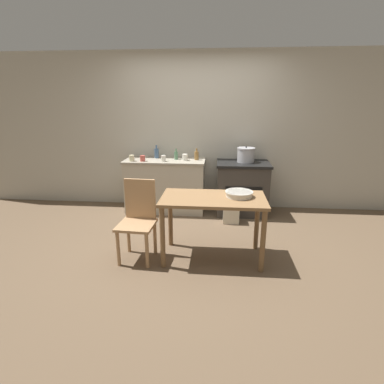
% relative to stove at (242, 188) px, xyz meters
% --- Properties ---
extents(ground_plane, '(14.00, 14.00, 0.00)m').
position_rel_stove_xyz_m(ground_plane, '(-0.75, -1.25, -0.42)').
color(ground_plane, brown).
extents(wall_back, '(8.00, 0.07, 2.55)m').
position_rel_stove_xyz_m(wall_back, '(-0.75, 0.34, 0.85)').
color(wall_back, '#B2AD9E').
rests_on(wall_back, ground_plane).
extents(counter_cabinet, '(1.30, 0.61, 0.86)m').
position_rel_stove_xyz_m(counter_cabinet, '(-1.26, 0.02, 0.01)').
color(counter_cabinet, '#B2A893').
rests_on(counter_cabinet, ground_plane).
extents(stove, '(0.84, 0.65, 0.84)m').
position_rel_stove_xyz_m(stove, '(0.00, 0.00, 0.00)').
color(stove, '#38332D').
rests_on(stove, ground_plane).
extents(work_table, '(1.17, 0.63, 0.74)m').
position_rel_stove_xyz_m(work_table, '(-0.44, -1.54, 0.21)').
color(work_table, olive).
rests_on(work_table, ground_plane).
extents(chair, '(0.42, 0.42, 0.92)m').
position_rel_stove_xyz_m(chair, '(-1.29, -1.60, 0.06)').
color(chair, '#A87F56').
rests_on(chair, ground_plane).
extents(flour_sack, '(0.24, 0.17, 0.32)m').
position_rel_stove_xyz_m(flour_sack, '(-0.18, -0.47, -0.26)').
color(flour_sack, beige).
rests_on(flour_sack, ground_plane).
extents(stock_pot, '(0.28, 0.28, 0.25)m').
position_rel_stove_xyz_m(stock_pot, '(0.04, 0.03, 0.53)').
color(stock_pot, '#A8A8AD').
rests_on(stock_pot, stove).
extents(mixing_bowl_large, '(0.31, 0.31, 0.06)m').
position_rel_stove_xyz_m(mixing_bowl_large, '(-0.15, -1.49, 0.36)').
color(mixing_bowl_large, silver).
rests_on(mixing_bowl_large, work_table).
extents(bottle_far_left, '(0.07, 0.07, 0.21)m').
position_rel_stove_xyz_m(bottle_far_left, '(-1.42, 0.14, 0.52)').
color(bottle_far_left, '#3D5675').
rests_on(bottle_far_left, counter_cabinet).
extents(bottle_left, '(0.06, 0.06, 0.17)m').
position_rel_stove_xyz_m(bottle_left, '(-1.08, 0.05, 0.51)').
color(bottle_left, '#517F5B').
rests_on(bottle_left, counter_cabinet).
extents(bottle_mid_left, '(0.07, 0.07, 0.19)m').
position_rel_stove_xyz_m(bottle_mid_left, '(-0.75, 0.04, 0.51)').
color(bottle_mid_left, olive).
rests_on(bottle_mid_left, counter_cabinet).
extents(cup_center_left, '(0.08, 0.08, 0.10)m').
position_rel_stove_xyz_m(cup_center_left, '(-1.76, -0.16, 0.49)').
color(cup_center_left, beige).
rests_on(cup_center_left, counter_cabinet).
extents(cup_center, '(0.08, 0.08, 0.09)m').
position_rel_stove_xyz_m(cup_center, '(-1.59, -0.15, 0.48)').
color(cup_center, '#B74C42').
rests_on(cup_center, counter_cabinet).
extents(cup_center_right, '(0.09, 0.09, 0.10)m').
position_rel_stove_xyz_m(cup_center_right, '(-0.93, -0.01, 0.49)').
color(cup_center_right, silver).
rests_on(cup_center_right, counter_cabinet).
extents(cup_mid_right, '(0.07, 0.07, 0.10)m').
position_rel_stove_xyz_m(cup_mid_right, '(-1.25, -0.15, 0.49)').
color(cup_mid_right, silver).
rests_on(cup_mid_right, counter_cabinet).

